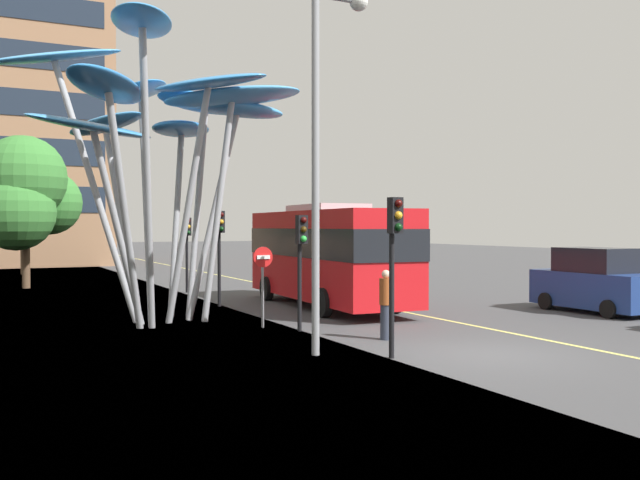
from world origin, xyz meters
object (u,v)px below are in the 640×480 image
no_entry_sign (263,274)px  car_parked_mid (594,282)px  traffic_light_kerb_near (394,242)px  traffic_light_island_mid (220,237)px  leaf_sculpture (163,113)px  pedestrian (386,304)px  traffic_light_opposite (187,238)px  red_bus (327,251)px  traffic_light_kerb_far (301,247)px  street_lamp (327,125)px

no_entry_sign → car_parked_mid: bearing=-8.5°
traffic_light_kerb_near → traffic_light_island_mid: size_ratio=1.02×
leaf_sculpture → pedestrian: (4.35, -5.90, -5.52)m
traffic_light_island_mid → car_parked_mid: traffic_light_island_mid is taller
traffic_light_opposite → no_entry_sign: traffic_light_opposite is taller
leaf_sculpture → traffic_light_kerb_near: leaf_sculpture is taller
red_bus → no_entry_sign: (-4.05, -3.82, -0.47)m
traffic_light_kerb_far → traffic_light_opposite: size_ratio=0.98×
traffic_light_kerb_near → traffic_light_kerb_far: (-0.15, 4.58, -0.23)m
red_bus → traffic_light_island_mid: 3.96m
traffic_light_kerb_near → no_entry_sign: 5.96m
pedestrian → traffic_light_kerb_far: bearing=121.7°
traffic_light_opposite → traffic_light_kerb_near: bearing=-90.5°
pedestrian → traffic_light_kerb_near: bearing=-117.9°
street_lamp → traffic_light_island_mid: bearing=85.4°
street_lamp → no_entry_sign: size_ratio=3.58×
traffic_light_kerb_far → street_lamp: bearing=-105.2°
traffic_light_kerb_near → traffic_light_opposite: traffic_light_kerb_near is taller
traffic_light_island_mid → car_parked_mid: bearing=-33.8°
leaf_sculpture → no_entry_sign: (2.30, -2.43, -4.86)m
traffic_light_opposite → pedestrian: traffic_light_opposite is taller
street_lamp → no_entry_sign: (0.26, 4.61, -3.70)m
traffic_light_island_mid → street_lamp: (-0.82, -10.23, 2.73)m
traffic_light_kerb_near → street_lamp: 3.12m
leaf_sculpture → traffic_light_island_mid: 5.78m
red_bus → traffic_light_opposite: 8.23m
traffic_light_kerb_far → pedestrian: bearing=-58.3°
traffic_light_kerb_near → traffic_light_opposite: 17.27m
traffic_light_kerb_far → pedestrian: 3.02m
leaf_sculpture → traffic_light_kerb_far: 6.21m
pedestrian → street_lamp: bearing=-153.8°
car_parked_mid → street_lamp: size_ratio=0.52×
traffic_light_opposite → street_lamp: bearing=-94.4°
traffic_light_island_mid → no_entry_sign: (-0.56, -5.62, -0.98)m
leaf_sculpture → no_entry_sign: bearing=-46.6°
traffic_light_island_mid → no_entry_sign: size_ratio=1.49×
leaf_sculpture → traffic_light_island_mid: (2.85, 3.19, -3.88)m
street_lamp → pedestrian: street_lamp is taller
traffic_light_opposite → pedestrian: 15.04m
traffic_light_kerb_near → traffic_light_opposite: bearing=89.5°
traffic_light_kerb_near → street_lamp: street_lamp is taller
leaf_sculpture → pedestrian: bearing=-53.6°
pedestrian → leaf_sculpture: bearing=126.4°
traffic_light_kerb_far → street_lamp: (-0.92, -3.38, 2.91)m
traffic_light_opposite → pedestrian: size_ratio=1.84×
traffic_light_island_mid → street_lamp: street_lamp is taller
red_bus → street_lamp: bearing=-117.1°
street_lamp → pedestrian: bearing=26.2°
traffic_light_kerb_far → traffic_light_island_mid: size_ratio=0.93×
street_lamp → red_bus: bearing=62.9°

